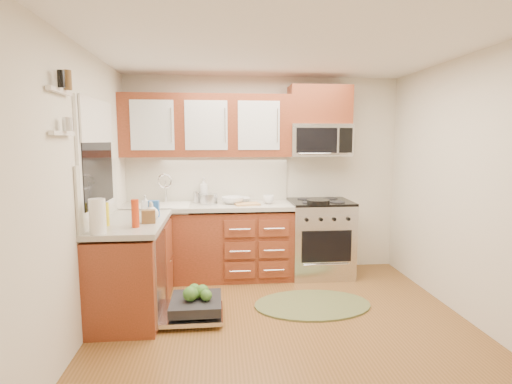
{
  "coord_description": "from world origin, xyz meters",
  "views": [
    {
      "loc": [
        -0.6,
        -3.4,
        1.7
      ],
      "look_at": [
        -0.19,
        0.85,
        1.15
      ],
      "focal_mm": 28.0,
      "sensor_mm": 36.0,
      "label": 1
    }
  ],
  "objects": [
    {
      "name": "stock_pot",
      "position": [
        -0.71,
        1.46,
        0.99
      ],
      "size": [
        0.28,
        0.28,
        0.13
      ],
      "primitive_type": "cylinder",
      "rotation": [
        0.0,
        0.0,
        -0.39
      ],
      "color": "silver",
      "rests_on": "countertop_back"
    },
    {
      "name": "backsplash_back",
      "position": [
        -0.73,
        1.74,
        1.21
      ],
      "size": [
        2.05,
        0.02,
        0.57
      ],
      "primitive_type": "cube",
      "color": "beige",
      "rests_on": "ground"
    },
    {
      "name": "window",
      "position": [
        -1.74,
        0.5,
        1.55
      ],
      "size": [
        0.03,
        1.05,
        1.05
      ],
      "primitive_type": null,
      "color": "white",
      "rests_on": "ground"
    },
    {
      "name": "sink",
      "position": [
        -1.25,
        1.42,
        0.8
      ],
      "size": [
        0.62,
        0.5,
        0.26
      ],
      "primitive_type": null,
      "color": "white",
      "rests_on": "ground"
    },
    {
      "name": "wall_front",
      "position": [
        0.0,
        -1.75,
        1.25
      ],
      "size": [
        3.5,
        0.04,
        2.5
      ],
      "primitive_type": "cube",
      "color": "beige",
      "rests_on": "ground"
    },
    {
      "name": "bowl_a",
      "position": [
        -0.3,
        1.6,
        0.95
      ],
      "size": [
        0.25,
        0.25,
        0.06
      ],
      "primitive_type": "imported",
      "rotation": [
        0.0,
        0.0,
        0.13
      ],
      "color": "#999999",
      "rests_on": "countertop_back"
    },
    {
      "name": "base_cabinet_back",
      "position": [
        -0.73,
        1.45,
        0.42
      ],
      "size": [
        2.05,
        0.6,
        0.85
      ],
      "primitive_type": "cube",
      "color": "#5A2B14",
      "rests_on": "ground"
    },
    {
      "name": "skillet",
      "position": [
        0.59,
        1.18,
        0.98
      ],
      "size": [
        0.32,
        0.32,
        0.05
      ],
      "primitive_type": "cylinder",
      "rotation": [
        0.0,
        0.0,
        0.21
      ],
      "color": "black",
      "rests_on": "range"
    },
    {
      "name": "dishwasher",
      "position": [
        -0.86,
        0.3,
        0.1
      ],
      "size": [
        0.7,
        0.6,
        0.2
      ],
      "primitive_type": null,
      "color": "silver",
      "rests_on": "ground"
    },
    {
      "name": "shelf_upper",
      "position": [
        -1.72,
        -0.35,
        2.05
      ],
      "size": [
        0.04,
        0.4,
        0.03
      ],
      "primitive_type": "cube",
      "color": "white",
      "rests_on": "ground"
    },
    {
      "name": "range",
      "position": [
        0.68,
        1.43,
        0.47
      ],
      "size": [
        0.76,
        0.64,
        0.95
      ],
      "primitive_type": null,
      "color": "silver",
      "rests_on": "ground"
    },
    {
      "name": "rug",
      "position": [
        0.36,
        0.47,
        0.01
      ],
      "size": [
        1.32,
        0.97,
        0.02
      ],
      "primitive_type": null,
      "rotation": [
        0.0,
        0.0,
        -0.16
      ],
      "color": "brown",
      "rests_on": "ground"
    },
    {
      "name": "shelf_lower",
      "position": [
        -1.72,
        -0.35,
        1.75
      ],
      "size": [
        0.04,
        0.4,
        0.03
      ],
      "primitive_type": "cube",
      "color": "white",
      "rests_on": "ground"
    },
    {
      "name": "backsplash_left",
      "position": [
        -1.74,
        0.52,
        1.21
      ],
      "size": [
        0.02,
        1.25,
        0.57
      ],
      "primitive_type": "cube",
      "color": "beige",
      "rests_on": "ground"
    },
    {
      "name": "countertop_left",
      "position": [
        -1.44,
        0.53,
        0.9
      ],
      "size": [
        0.64,
        1.27,
        0.05
      ],
      "primitive_type": "cube",
      "color": "#B2AEA2",
      "rests_on": "base_cabinet_left"
    },
    {
      "name": "base_cabinet_left",
      "position": [
        -1.45,
        0.52,
        0.42
      ],
      "size": [
        0.6,
        1.25,
        0.85
      ],
      "primitive_type": "cube",
      "color": "#5A2B14",
      "rests_on": "ground"
    },
    {
      "name": "window_blind",
      "position": [
        -1.71,
        0.5,
        1.88
      ],
      "size": [
        0.02,
        0.96,
        0.4
      ],
      "primitive_type": "cube",
      "color": "white",
      "rests_on": "ground"
    },
    {
      "name": "upper_cabinets",
      "position": [
        -0.73,
        1.57,
        1.88
      ],
      "size": [
        2.05,
        0.35,
        0.75
      ],
      "primitive_type": null,
      "color": "#5A2B14",
      "rests_on": "ground"
    },
    {
      "name": "canister",
      "position": [
        -0.86,
        1.57,
        1.0
      ],
      "size": [
        0.11,
        0.11,
        0.14
      ],
      "primitive_type": "cylinder",
      "rotation": [
        0.0,
        0.0,
        -0.27
      ],
      "color": "silver",
      "rests_on": "countertop_back"
    },
    {
      "name": "countertop_back",
      "position": [
        -0.72,
        1.44,
        0.9
      ],
      "size": [
        2.07,
        0.64,
        0.05
      ],
      "primitive_type": "cube",
      "color": "#B2AEA2",
      "rests_on": "base_cabinet_back"
    },
    {
      "name": "paper_towel_roll",
      "position": [
        -1.6,
        -0.02,
        1.07
      ],
      "size": [
        0.18,
        0.18,
        0.29
      ],
      "primitive_type": "cylinder",
      "rotation": [
        0.0,
        0.0,
        -0.4
      ],
      "color": "white",
      "rests_on": "countertop_left"
    },
    {
      "name": "cup",
      "position": [
        0.02,
        1.41,
        0.98
      ],
      "size": [
        0.18,
        0.18,
        0.11
      ],
      "primitive_type": "imported",
      "rotation": [
        0.0,
        0.0,
        0.4
      ],
      "color": "#999999",
      "rests_on": "countertop_back"
    },
    {
      "name": "cabinet_over_mw",
      "position": [
        0.68,
        1.57,
        2.13
      ],
      "size": [
        0.76,
        0.35,
        0.47
      ],
      "primitive_type": "cube",
      "color": "#5A2B14",
      "rests_on": "ground"
    },
    {
      "name": "mustard_bottle",
      "position": [
        -1.62,
        0.28,
        1.03
      ],
      "size": [
        0.08,
        0.08,
        0.21
      ],
      "primitive_type": "cylinder",
      "rotation": [
        0.0,
        0.0,
        0.13
      ],
      "color": "yellow",
      "rests_on": "countertop_left"
    },
    {
      "name": "cutting_board",
      "position": [
        -0.25,
        1.35,
        0.94
      ],
      "size": [
        0.32,
        0.24,
        0.02
      ],
      "primitive_type": "cube",
      "rotation": [
        0.0,
        0.0,
        0.2
      ],
      "color": "tan",
      "rests_on": "countertop_back"
    },
    {
      "name": "soap_bottle_b",
      "position": [
        -1.4,
        1.04,
        1.01
      ],
      "size": [
        0.1,
        0.1,
        0.17
      ],
      "primitive_type": "imported",
      "rotation": [
        0.0,
        0.0,
        0.26
      ],
      "color": "#999999",
      "rests_on": "countertop_left"
    },
    {
      "name": "bowl_b",
      "position": [
        -0.42,
        1.46,
        0.97
      ],
      "size": [
        0.33,
        0.33,
        0.08
      ],
      "primitive_type": "imported",
      "rotation": [
        0.0,
        0.0,
        -0.24
      ],
      "color": "#999999",
      "rests_on": "countertop_back"
    },
    {
      "name": "wall_back",
      "position": [
        0.0,
        1.75,
        1.25
      ],
      "size": [
        3.5,
        0.04,
        2.5
      ],
      "primitive_type": "cube",
      "color": "beige",
      "rests_on": "ground"
    },
    {
      "name": "microwave",
      "position": [
        0.68,
        1.55,
        1.7
      ],
      "size": [
        0.76,
        0.38,
        0.4
      ],
      "primitive_type": null,
      "color": "silver",
      "rests_on": "ground"
    },
    {
      "name": "soap_bottle_c",
      "position": [
        -1.25,
        0.52,
        1.02
      ],
      "size": [
        0.18,
        0.18,
        0.18
      ],
      "primitive_type": "imported",
      "rotation": [
        0.0,
        0.0,
        -0.32
      ],
      "color": "#999999",
      "rests_on": "countertop_left"
    },
    {
      "name": "wall_right",
      "position": [
        1.75,
        0.0,
        1.25
      ],
      "size": [
        0.04,
        3.5,
        2.5
      ],
      "primitive_type": "cube",
      "color": "beige",
      "rests_on": "ground"
    },
    {
      "name": "blue_carton",
      "position": [
        -1.25,
        0.69,
        1.01
      ],
      "size": [
        0.11,
        0.07,
        0.17
      ],
      "primitive_type": "cube",
      "rotation": [
        0.0,
        0.0,
        -0.06
      ],
      "color": "#265CB3",
      "rests_on": "countertop_left"
    },
    {
      "name": "floor",
      "position": [
        0.0,
        0.0,
        0.0
      ],
      "size": [
        3.5,
        3.5,
        0.0
      ],
      "primitive_type": "plane",
      "color": "brown",
      "rests_on": "ground"
    },
    {
      "name": "wooden_box",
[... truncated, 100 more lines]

